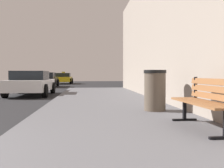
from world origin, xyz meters
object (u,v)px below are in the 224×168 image
Objects in this scene: car_white at (31,83)px; trash_bin at (155,90)px; car_black at (45,80)px; bench at (207,99)px; car_yellow at (64,78)px.

trash_bin is at bearing -56.76° from car_white.
car_white is 1.04× the size of car_black.
car_yellow is at bearing 99.15° from bench.
car_yellow reaches higher than car_white.
car_white is 17.02m from car_yellow.
bench is 0.43× the size of car_black.
car_black is at bearing 108.43° from trash_bin.
car_white is (-4.68, 7.14, -0.03)m from trash_bin.
trash_bin is 24.60m from car_yellow.
bench is 0.38× the size of car_yellow.
bench is 1.67× the size of trash_bin.
bench is at bearing -72.71° from car_black.
car_white is at bearing 123.24° from trash_bin.
car_yellow is at bearing 83.74° from car_black.
car_black is at bearing 94.93° from car_white.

